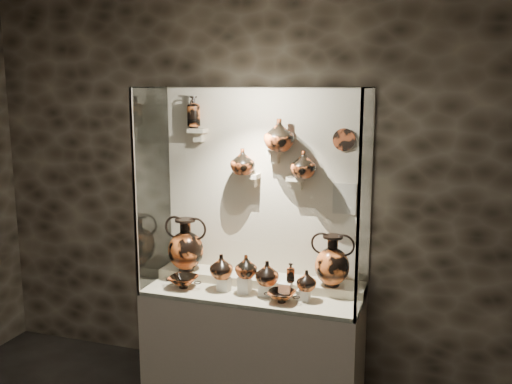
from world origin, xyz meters
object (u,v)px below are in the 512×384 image
jug_b (246,266)px  ovoid_vase_b (279,135)px  lekythos_small (291,272)px  ovoid_vase_c (304,164)px  jug_a (221,266)px  amphora_left (186,244)px  lekythos_tall (194,110)px  jug_e (307,280)px  kylix_left (184,281)px  kylix_right (282,295)px  ovoid_vase_a (243,161)px  amphora_right (332,260)px  jug_c (267,273)px

jug_b → ovoid_vase_b: ovoid_vase_b is taller
lekythos_small → ovoid_vase_c: (0.03, 0.23, 0.79)m
jug_a → ovoid_vase_b: 1.11m
amphora_left → lekythos_tall: (0.04, 0.12, 1.09)m
jug_a → jug_e: size_ratio=1.23×
jug_b → ovoid_vase_c: size_ratio=0.87×
amphora_left → jug_e: size_ratio=2.85×
kylix_left → jug_a: bearing=3.1°
jug_b → lekythos_tall: 1.32m
lekythos_tall → ovoid_vase_c: size_ratio=1.41×
jug_a → ovoid_vase_c: size_ratio=0.93×
jug_b → kylix_right: jug_b is taller
amphora_left → jug_a: amphora_left is taller
ovoid_vase_b → jug_a: bearing=-150.4°
ovoid_vase_a → lekythos_tall: bearing=176.3°
kylix_left → kylix_right: (0.82, -0.05, -0.01)m
amphora_right → amphora_left: bearing=166.0°
kylix_right → ovoid_vase_b: bearing=90.4°
amphora_left → jug_b: (0.59, -0.18, -0.07)m
jug_e → ovoid_vase_c: (-0.10, 0.25, 0.83)m
amphora_right → lekythos_tall: bearing=160.2°
lekythos_small → kylix_right: bearing=-89.5°
jug_a → lekythos_small: size_ratio=1.13×
ovoid_vase_b → amphora_right: bearing=-6.4°
amphora_right → jug_c: (-0.46, -0.19, -0.09)m
jug_a → kylix_right: jug_a is taller
jug_a → ovoid_vase_b: ovoid_vase_b is taller
jug_b → kylix_right: bearing=-23.8°
jug_a → kylix_right: 0.54m
ovoid_vase_b → lekythos_tall: bearing=174.5°
jug_e → amphora_left: bearing=169.5°
kylix_right → ovoid_vase_c: size_ratio=1.28×
jug_e → lekythos_tall: bearing=162.8°
jug_c → ovoid_vase_c: 0.87m
kylix_right → lekythos_tall: size_ratio=0.91×
lekythos_small → ovoid_vase_a: 0.94m
ovoid_vase_a → ovoid_vase_b: (0.30, -0.02, 0.22)m
jug_a → kylix_left: jug_a is taller
jug_b → ovoid_vase_b: (0.19, 0.24, 0.99)m
kylix_left → ovoid_vase_a: ovoid_vase_a is taller
amphora_right → lekythos_tall: 1.62m
jug_b → jug_c: bearing=-8.6°
lekythos_small → kylix_right: size_ratio=0.64×
kylix_right → ovoid_vase_a: bearing=120.7°
amphora_left → jug_a: 0.43m
amphora_right → jug_a: (-0.83, -0.19, -0.08)m
jug_b → jug_e: size_ratio=1.15×
kylix_left → amphora_right: bearing=6.1°
kylix_right → jug_c: bearing=128.3°
amphora_left → ovoid_vase_b: (0.77, 0.06, 0.92)m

